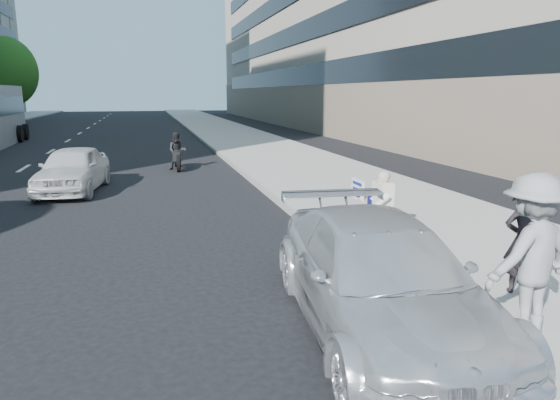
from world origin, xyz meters
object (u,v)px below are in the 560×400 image
object	(u,v)px
seated_protester	(375,201)
white_sedan_near	(73,169)
jogger	(531,255)
parked_sedan	(379,278)
motorcycle	(177,153)
pedestrian_woman	(525,241)

from	to	relation	value
seated_protester	white_sedan_near	distance (m)	9.62
seated_protester	white_sedan_near	size ratio (longest dim) A/B	0.33
seated_protester	white_sedan_near	xyz separation A→B (m)	(-6.26, 7.30, -0.20)
jogger	white_sedan_near	bearing A→B (deg)	-71.21
parked_sedan	motorcycle	size ratio (longest dim) A/B	2.32
parked_sedan	white_sedan_near	world-z (taller)	parked_sedan
jogger	pedestrian_woman	xyz separation A→B (m)	(0.78, 0.97, -0.19)
pedestrian_woman	motorcycle	xyz separation A→B (m)	(-3.79, 13.91, -0.26)
pedestrian_woman	parked_sedan	size ratio (longest dim) A/B	0.31
white_sedan_near	motorcycle	world-z (taller)	motorcycle
seated_protester	jogger	world-z (taller)	jogger
pedestrian_woman	parked_sedan	world-z (taller)	pedestrian_woman
jogger	parked_sedan	xyz separation A→B (m)	(-1.50, 0.72, -0.39)
jogger	white_sedan_near	size ratio (longest dim) A/B	0.47
seated_protester	jogger	size ratio (longest dim) A/B	0.70
pedestrian_woman	motorcycle	size ratio (longest dim) A/B	0.72
pedestrian_woman	motorcycle	bearing A→B (deg)	-42.14
parked_sedan	motorcycle	xyz separation A→B (m)	(-1.51, 14.16, -0.05)
parked_sedan	jogger	bearing A→B (deg)	-19.72
pedestrian_woman	seated_protester	bearing A→B (deg)	-42.42
seated_protester	parked_sedan	size ratio (longest dim) A/B	0.27
white_sedan_near	motorcycle	size ratio (longest dim) A/B	1.93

